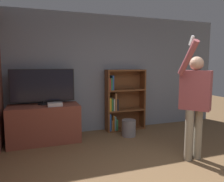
{
  "coord_description": "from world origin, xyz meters",
  "views": [
    {
      "loc": [
        -1.48,
        -1.81,
        1.57
      ],
      "look_at": [
        -0.21,
        1.8,
        1.1
      ],
      "focal_mm": 35.0,
      "sensor_mm": 36.0,
      "label": 1
    }
  ],
  "objects_px": {
    "television": "(43,86)",
    "person": "(195,98)",
    "game_console": "(55,104)",
    "waste_bin": "(129,128)",
    "bookshelf": "(121,102)"
  },
  "relations": [
    {
      "from": "television",
      "to": "person",
      "type": "bearing_deg",
      "value": -38.15
    },
    {
      "from": "game_console",
      "to": "waste_bin",
      "type": "relative_size",
      "value": 0.77
    },
    {
      "from": "television",
      "to": "waste_bin",
      "type": "xyz_separation_m",
      "value": [
        1.75,
        -0.33,
        -0.95
      ]
    },
    {
      "from": "game_console",
      "to": "waste_bin",
      "type": "height_order",
      "value": "game_console"
    },
    {
      "from": "game_console",
      "to": "bookshelf",
      "type": "bearing_deg",
      "value": 15.02
    },
    {
      "from": "game_console",
      "to": "bookshelf",
      "type": "height_order",
      "value": "bookshelf"
    },
    {
      "from": "bookshelf",
      "to": "person",
      "type": "bearing_deg",
      "value": -75.72
    },
    {
      "from": "television",
      "to": "person",
      "type": "distance_m",
      "value": 2.89
    },
    {
      "from": "television",
      "to": "bookshelf",
      "type": "xyz_separation_m",
      "value": [
        1.77,
        0.16,
        -0.45
      ]
    },
    {
      "from": "television",
      "to": "game_console",
      "type": "height_order",
      "value": "television"
    },
    {
      "from": "television",
      "to": "bookshelf",
      "type": "height_order",
      "value": "television"
    },
    {
      "from": "bookshelf",
      "to": "person",
      "type": "distance_m",
      "value": 2.03
    },
    {
      "from": "television",
      "to": "game_console",
      "type": "bearing_deg",
      "value": -52.02
    },
    {
      "from": "game_console",
      "to": "waste_bin",
      "type": "xyz_separation_m",
      "value": [
        1.55,
        -0.07,
        -0.61
      ]
    },
    {
      "from": "person",
      "to": "waste_bin",
      "type": "distance_m",
      "value": 1.76
    }
  ]
}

